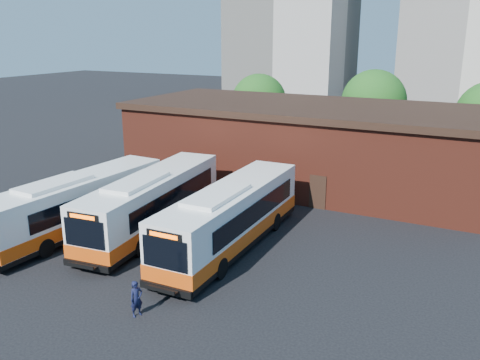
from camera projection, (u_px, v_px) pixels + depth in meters
The scene contains 8 objects.
ground at pixel (166, 283), 25.01m from camera, with size 220.00×220.00×0.00m, color black.
bus_west at pixel (77, 206), 31.04m from camera, with size 3.38×13.44×3.63m.
bus_midwest at pixel (152, 204), 31.30m from camera, with size 4.12×13.78×3.70m.
bus_mideast at pixel (231, 219), 28.77m from camera, with size 3.12×13.79×3.74m.
transit_worker at pixel (136, 299), 21.91m from camera, with size 0.60×0.39×1.64m, color black.
depot_building at pixel (308, 143), 41.19m from camera, with size 28.60×12.60×6.40m.
tree_west at pixel (259, 101), 55.44m from camera, with size 6.00×6.00×7.65m.
tree_mid at pixel (374, 102), 51.76m from camera, with size 6.56×6.56×8.36m.
Camera 1 is at (13.56, -18.44, 11.86)m, focal length 38.00 mm.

